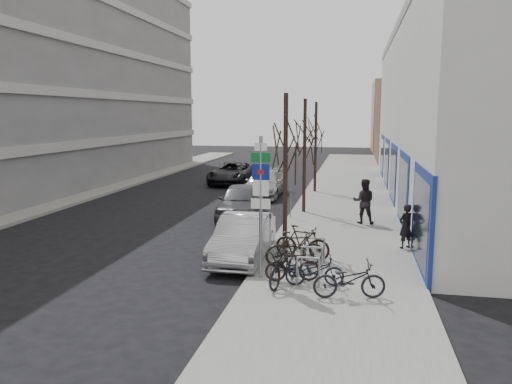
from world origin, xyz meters
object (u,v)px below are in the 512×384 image
at_px(meter_front, 270,228).
at_px(bike_near_right, 293,265).
at_px(bike_rack, 312,257).
at_px(bike_mid_curb, 315,268).
at_px(meter_back, 303,184).
at_px(tree_near, 286,134).
at_px(parked_car_front, 243,238).
at_px(pedestrian_far, 364,201).
at_px(lane_car, 232,173).
at_px(parked_car_back, 265,184).
at_px(bike_far_inner, 302,242).
at_px(meter_mid, 290,201).
at_px(tree_mid, 305,129).
at_px(bike_mid_inner, 295,248).
at_px(pedestrian_near, 406,226).
at_px(bike_near_left, 285,263).
at_px(highway_sign_pole, 261,198).
at_px(tree_far, 316,126).
at_px(parked_car_mid, 240,201).
at_px(bike_far_curb, 349,277).

xyz_separation_m(meter_front, bike_near_right, (1.19, -3.19, -0.29)).
distance_m(bike_rack, bike_mid_curb, 1.03).
bearing_deg(meter_back, tree_near, -87.55).
xyz_separation_m(parked_car_front, pedestrian_far, (3.98, 5.77, 0.39)).
bearing_deg(pedestrian_far, lane_car, -53.13).
height_order(parked_car_back, lane_car, lane_car).
relative_size(bike_near_right, bike_far_inner, 0.85).
distance_m(meter_mid, meter_back, 5.50).
relative_size(meter_mid, parked_car_back, 0.25).
distance_m(tree_mid, bike_mid_inner, 9.41).
relative_size(tree_mid, meter_front, 4.33).
bearing_deg(meter_back, pedestrian_far, -62.20).
relative_size(parked_car_back, lane_car, 0.95).
bearing_deg(pedestrian_near, bike_near_left, 12.49).
bearing_deg(meter_front, meter_mid, 90.00).
height_order(highway_sign_pole, pedestrian_near, highway_sign_pole).
distance_m(tree_near, bike_near_right, 5.12).
relative_size(tree_far, bike_near_left, 2.83).
distance_m(parked_car_front, parked_car_mid, 6.70).
xyz_separation_m(meter_front, parked_car_front, (-0.75, -0.89, -0.18)).
bearing_deg(tree_mid, bike_far_curb, -78.31).
relative_size(bike_near_right, pedestrian_far, 0.80).
distance_m(bike_near_right, parked_car_mid, 9.50).
bearing_deg(parked_car_back, meter_mid, -69.09).
bearing_deg(meter_mid, bike_near_left, -83.59).
relative_size(highway_sign_pole, bike_mid_inner, 2.26).
distance_m(meter_front, bike_mid_curb, 3.88).
height_order(bike_near_left, bike_far_inner, bike_near_left).
relative_size(tree_mid, bike_near_left, 2.83).
height_order(tree_near, bike_near_left, tree_near).
bearing_deg(highway_sign_pole, tree_near, 86.74).
xyz_separation_m(bike_mid_curb, bike_mid_inner, (-0.75, 1.65, 0.08)).
distance_m(tree_mid, parked_car_mid, 4.55).
bearing_deg(highway_sign_pole, meter_front, 94.75).
distance_m(tree_far, meter_front, 13.88).
bearing_deg(bike_far_inner, parked_car_front, 100.66).
bearing_deg(parked_car_mid, bike_near_right, -73.01).
xyz_separation_m(parked_car_mid, pedestrian_near, (6.96, -4.55, 0.15)).
relative_size(bike_far_inner, parked_car_mid, 0.40).
relative_size(meter_back, bike_mid_inner, 0.68).
xyz_separation_m(bike_near_left, pedestrian_far, (2.22, 8.32, 0.38)).
bearing_deg(parked_car_back, parked_car_mid, -89.10).
relative_size(tree_mid, parked_car_front, 1.23).
xyz_separation_m(meter_back, bike_mid_curb, (1.83, -14.41, -0.28)).
bearing_deg(bike_mid_curb, bike_near_right, 61.85).
bearing_deg(parked_car_front, bike_near_right, -51.11).
height_order(highway_sign_pole, parked_car_front, highway_sign_pole).
distance_m(bike_near_left, bike_near_right, 0.33).
height_order(tree_mid, tree_far, same).
distance_m(bike_near_left, pedestrian_near, 5.78).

